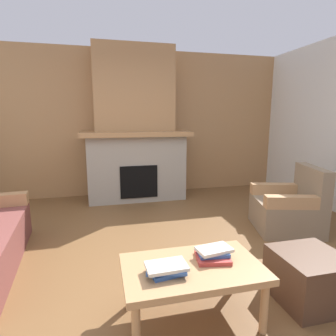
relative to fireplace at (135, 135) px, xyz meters
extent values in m
plane|color=brown|center=(0.00, -2.62, -1.16)|extent=(9.00, 9.00, 0.00)
cube|color=#A87A4C|center=(0.00, 0.38, 0.19)|extent=(6.00, 0.12, 2.70)
cube|color=gray|center=(0.00, -0.03, -0.59)|extent=(1.70, 0.70, 1.15)
cube|color=black|center=(0.00, -0.36, -0.78)|extent=(0.64, 0.08, 0.56)
cube|color=#A87A4C|center=(0.00, -0.08, 0.03)|extent=(1.90, 0.82, 0.08)
cube|color=#A87A4C|center=(0.00, 0.07, 0.80)|extent=(1.40, 0.50, 1.47)
cube|color=#847056|center=(1.73, -1.98, -0.96)|extent=(0.93, 0.93, 0.40)
cube|color=#847056|center=(2.03, -2.06, -0.54)|extent=(0.34, 0.77, 0.45)
cube|color=tan|center=(1.81, -1.68, -0.69)|extent=(0.77, 0.34, 0.15)
cube|color=tan|center=(1.64, -2.28, -0.69)|extent=(0.77, 0.34, 0.15)
cube|color=tan|center=(-0.01, -3.26, -0.76)|extent=(1.00, 0.60, 0.05)
cylinder|color=tan|center=(-0.45, -3.50, -0.97)|extent=(0.06, 0.06, 0.38)
cylinder|color=tan|center=(0.43, -3.50, -0.97)|extent=(0.06, 0.06, 0.38)
cylinder|color=tan|center=(-0.45, -3.02, -0.97)|extent=(0.06, 0.06, 0.38)
cylinder|color=tan|center=(0.43, -3.02, -0.97)|extent=(0.06, 0.06, 0.38)
cube|color=#4C3323|center=(0.98, -3.28, -0.96)|extent=(0.52, 0.52, 0.40)
cube|color=#335699|center=(-0.21, -3.32, -0.72)|extent=(0.24, 0.18, 0.03)
cube|color=#335699|center=(-0.21, -3.33, -0.70)|extent=(0.29, 0.20, 0.02)
cube|color=beige|center=(-0.21, -3.33, -0.67)|extent=(0.28, 0.19, 0.02)
cube|color=#B23833|center=(0.17, -3.22, -0.72)|extent=(0.28, 0.25, 0.03)
cube|color=#335699|center=(0.17, -3.21, -0.69)|extent=(0.24, 0.16, 0.03)
cube|color=beige|center=(0.18, -3.20, -0.66)|extent=(0.28, 0.19, 0.02)
camera|label=1|loc=(-0.60, -4.98, 0.31)|focal=29.43mm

